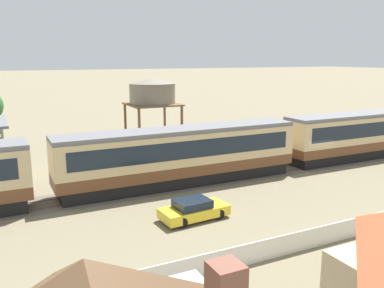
% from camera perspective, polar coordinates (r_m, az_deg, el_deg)
% --- Properties ---
extents(ground_plane, '(600.00, 600.00, 0.00)m').
position_cam_1_polar(ground_plane, '(37.12, 16.49, -3.02)').
color(ground_plane, '#7A7056').
extents(passenger_train, '(77.94, 3.00, 4.29)m').
position_cam_1_polar(passenger_train, '(35.45, 13.51, 0.39)').
color(passenger_train, brown).
rests_on(passenger_train, ground_plane).
extents(railway_track, '(113.82, 3.60, 0.04)m').
position_cam_1_polar(railway_track, '(36.02, 13.38, -3.29)').
color(railway_track, '#665B51').
rests_on(railway_track, ground_plane).
extents(water_tower, '(5.14, 5.14, 7.20)m').
position_cam_1_polar(water_tower, '(43.04, -5.59, 7.22)').
color(water_tower, brown).
rests_on(water_tower, ground_plane).
extents(picket_fence_front, '(45.53, 0.06, 1.05)m').
position_cam_1_polar(picket_fence_front, '(17.99, -0.92, -17.26)').
color(picket_fence_front, white).
rests_on(picket_fence_front, ground_plane).
extents(parked_car_yellow, '(4.14, 2.07, 1.21)m').
position_cam_1_polar(parked_car_yellow, '(24.15, 0.23, -9.21)').
color(parked_car_yellow, yellow).
rests_on(parked_car_yellow, ground_plane).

